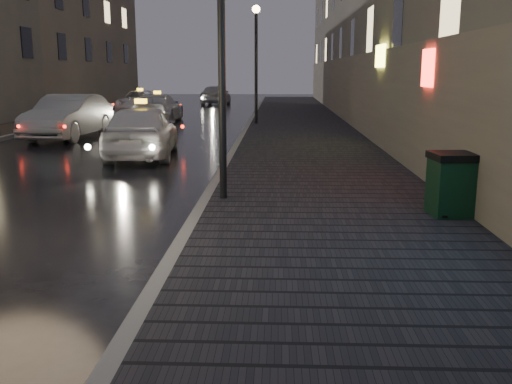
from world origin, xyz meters
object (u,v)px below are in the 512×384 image
at_px(car_left_mid, 69,117).
at_px(taxi_far, 140,102).
at_px(taxi_mid, 158,108).
at_px(lamp_far, 256,50).
at_px(trash_bin, 451,184).
at_px(lamp_near, 221,17).
at_px(taxi_near, 142,131).
at_px(car_far, 216,95).

height_order(car_left_mid, taxi_far, car_left_mid).
distance_m(car_left_mid, taxi_mid, 7.43).
xyz_separation_m(lamp_far, car_left_mid, (-6.97, -5.10, -2.66)).
relative_size(taxi_mid, taxi_far, 0.98).
height_order(lamp_far, taxi_mid, lamp_far).
distance_m(trash_bin, taxi_far, 27.52).
bearing_deg(lamp_far, taxi_mid, 157.58).
bearing_deg(lamp_far, lamp_near, -90.00).
bearing_deg(taxi_near, taxi_mid, -86.10).
height_order(lamp_far, car_left_mid, lamp_far).
xyz_separation_m(lamp_far, trash_bin, (3.95, -17.16, -2.80)).
height_order(trash_bin, taxi_mid, taxi_mid).
bearing_deg(taxi_mid, lamp_far, 157.15).
bearing_deg(lamp_far, car_far, 102.32).
bearing_deg(taxi_mid, taxi_far, -69.12).
distance_m(taxi_far, car_far, 9.92).
height_order(lamp_near, trash_bin, lamp_near).
distance_m(taxi_near, car_left_mid, 6.19).
height_order(lamp_near, car_far, lamp_near).
height_order(lamp_far, taxi_near, lamp_far).
xyz_separation_m(trash_bin, taxi_far, (-11.28, 25.10, 0.00)).
height_order(lamp_far, taxi_far, lamp_far).
distance_m(trash_bin, car_far, 35.21).
bearing_deg(car_far, trash_bin, 107.19).
xyz_separation_m(taxi_near, car_left_mid, (-3.96, 4.76, 0.03)).
height_order(lamp_near, taxi_near, lamp_near).
xyz_separation_m(taxi_near, car_far, (-0.74, 27.05, -0.04)).
bearing_deg(lamp_near, car_left_mid, 122.58).
bearing_deg(car_left_mid, lamp_far, 40.02).
bearing_deg(car_left_mid, trash_bin, -44.02).
xyz_separation_m(lamp_near, car_far, (-3.75, 33.20, -2.73)).
bearing_deg(taxi_far, trash_bin, -67.68).
bearing_deg(car_far, taxi_near, 96.12).
height_order(car_left_mid, taxi_mid, car_left_mid).
bearing_deg(trash_bin, taxi_mid, 109.30).
bearing_deg(trash_bin, lamp_far, 97.20).
bearing_deg(lamp_far, taxi_near, -107.00).
distance_m(lamp_far, taxi_mid, 6.13).
bearing_deg(taxi_near, lamp_far, -112.78).
bearing_deg(taxi_far, car_left_mid, -90.28).
distance_m(lamp_far, taxi_near, 10.65).
distance_m(lamp_near, car_left_mid, 13.21).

